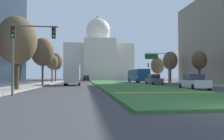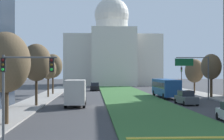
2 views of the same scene
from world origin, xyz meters
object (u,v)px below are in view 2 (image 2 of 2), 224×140
traffic_light_far_right (181,76)px  traffic_light_near_left (18,78)px  street_tree_left_far (48,69)px  street_tree_right_far (211,67)px  overhead_guide_sign (196,69)px  street_tree_left_near (6,63)px  box_truck_delivery (76,92)px  street_tree_right_distant (194,71)px  street_tree_left_distant (53,66)px  sedan_midblock (186,98)px  sedan_distant (79,91)px  capitol_building (112,54)px  city_bus (166,87)px  street_tree_left_mid (36,63)px  sedan_far_horizon (95,87)px

traffic_light_far_right → traffic_light_near_left: bearing=-115.8°
street_tree_left_far → street_tree_right_far: size_ratio=0.88×
overhead_guide_sign → street_tree_left_near: street_tree_left_near is taller
traffic_light_near_left → box_truck_delivery: (2.44, 20.44, -2.12)m
overhead_guide_sign → street_tree_right_distant: 13.11m
traffic_light_near_left → street_tree_left_distant: size_ratio=0.70×
sedan_midblock → sedan_distant: 21.62m
traffic_light_far_right → sedan_midblock: traffic_light_far_right is taller
street_tree_right_far → sedan_distant: 22.31m
traffic_light_near_left → sedan_distant: 38.39m
capitol_building → traffic_light_far_right: size_ratio=5.58×
street_tree_left_near → traffic_light_far_right: bearing=58.3°
street_tree_right_distant → sedan_midblock: street_tree_right_distant is taller
street_tree_left_near → box_truck_delivery: street_tree_left_near is taller
sedan_distant → street_tree_left_near: bearing=-97.6°
street_tree_left_far → street_tree_right_far: bearing=-3.4°
box_truck_delivery → capitol_building: bearing=83.1°
capitol_building → traffic_light_far_right: (11.27, -41.70, -6.48)m
overhead_guide_sign → city_bus: overhead_guide_sign is taller
street_tree_left_mid → street_tree_left_far: size_ratio=1.21×
capitol_building → overhead_guide_sign: (9.58, -56.70, -5.17)m
traffic_light_near_left → street_tree_left_distant: street_tree_left_distant is taller
street_tree_left_distant → capitol_building: bearing=73.3°
street_tree_right_far → sedan_midblock: (-7.06, -10.86, -4.09)m
traffic_light_near_left → street_tree_right_far: (23.35, 32.77, 1.13)m
street_tree_right_distant → traffic_light_far_right: bearing=127.7°
street_tree_right_distant → box_truck_delivery: 30.61m
street_tree_right_distant → sedan_midblock: size_ratio=1.48×
sedan_midblock → city_bus: 11.46m
capitol_building → street_tree_right_distant: 46.31m
sedan_midblock → box_truck_delivery: size_ratio=0.69×
capitol_building → sedan_midblock: capitol_building is taller
overhead_guide_sign → sedan_midblock: (-3.72, -7.93, -3.79)m
traffic_light_near_left → street_tree_right_distant: size_ratio=0.79×
capitol_building → sedan_distant: 49.85m
traffic_light_near_left → box_truck_delivery: 20.69m
street_tree_left_mid → traffic_light_near_left: bearing=-83.7°
street_tree_left_near → city_bus: (18.31, 27.27, -3.12)m
overhead_guide_sign → city_bus: (-3.91, 3.49, -2.86)m
overhead_guide_sign → street_tree_left_mid: street_tree_left_mid is taller
sedan_distant → city_bus: (13.99, -4.89, 0.94)m
sedan_far_horizon → capitol_building: bearing=80.4°
street_tree_left_mid → sedan_distant: (4.35, 17.79, -4.43)m
street_tree_left_far → street_tree_right_far: (26.00, -1.54, 0.38)m
sedan_midblock → street_tree_left_distant: bearing=133.3°
street_tree_left_mid → street_tree_right_far: street_tree_left_mid is taller
capitol_building → sedan_midblock: bearing=-84.8°
capitol_building → street_tree_right_far: bearing=-76.5°
sedan_distant → overhead_guide_sign: bearing=-25.1°
traffic_light_far_right → street_tree_left_distant: street_tree_left_distant is taller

